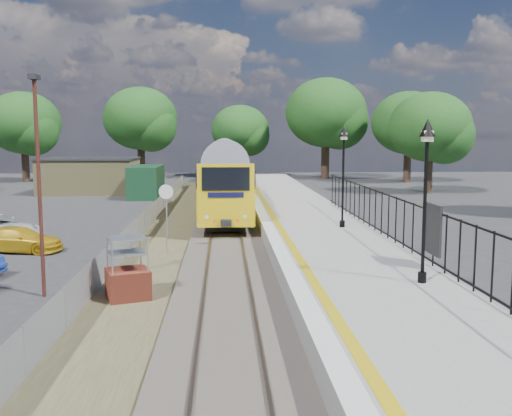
{
  "coord_description": "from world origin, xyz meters",
  "views": [
    {
      "loc": [
        -0.09,
        -19.46,
        5.01
      ],
      "look_at": [
        1.27,
        4.45,
        2.0
      ],
      "focal_mm": 40.0,
      "sensor_mm": 36.0,
      "label": 1
    }
  ],
  "objects": [
    {
      "name": "victorian_lamp_south",
      "position": [
        5.5,
        -4.0,
        4.3
      ],
      "size": [
        0.44,
        0.44,
        4.6
      ],
      "color": "black",
      "rests_on": "platform"
    },
    {
      "name": "victorian_lamp_north",
      "position": [
        5.3,
        6.0,
        4.3
      ],
      "size": [
        0.44,
        0.44,
        4.6
      ],
      "color": "black",
      "rests_on": "platform"
    },
    {
      "name": "train",
      "position": [
        0.0,
        27.66,
        2.34
      ],
      "size": [
        2.82,
        40.83,
        3.51
      ],
      "color": "gold",
      "rests_on": "ground"
    },
    {
      "name": "car_yellow",
      "position": [
        -9.02,
        5.54,
        0.54
      ],
      "size": [
        3.94,
        2.11,
        1.09
      ],
      "primitive_type": "imported",
      "rotation": [
        0.0,
        0.0,
        1.41
      ],
      "color": "gold",
      "rests_on": "ground"
    },
    {
      "name": "tree_line",
      "position": [
        1.4,
        42.0,
        6.61
      ],
      "size": [
        56.8,
        43.8,
        11.88
      ],
      "color": "#332319",
      "rests_on": "ground"
    },
    {
      "name": "platform_edge",
      "position": [
        2.14,
        8.0,
        0.9
      ],
      "size": [
        0.9,
        70.0,
        0.01
      ],
      "color": "silver",
      "rests_on": "platform"
    },
    {
      "name": "outbuilding",
      "position": [
        -10.91,
        31.21,
        1.52
      ],
      "size": [
        10.8,
        10.1,
        3.12
      ],
      "color": "#978A55",
      "rests_on": "ground"
    },
    {
      "name": "carpark_lamp",
      "position": [
        -5.76,
        -1.65,
        3.92
      ],
      "size": [
        0.25,
        0.5,
        6.86
      ],
      "color": "#4A2018",
      "rests_on": "ground"
    },
    {
      "name": "platform",
      "position": [
        4.2,
        8.0,
        0.45
      ],
      "size": [
        5.0,
        70.0,
        0.9
      ],
      "primitive_type": "cube",
      "color": "gray",
      "rests_on": "ground"
    },
    {
      "name": "speed_sign",
      "position": [
        -2.5,
        4.35,
        2.09
      ],
      "size": [
        0.61,
        0.13,
        3.03
      ],
      "rotation": [
        0.0,
        0.0,
        -0.12
      ],
      "color": "#999EA3",
      "rests_on": "ground"
    },
    {
      "name": "ground",
      "position": [
        0.0,
        0.0,
        0.0
      ],
      "size": [
        120.0,
        120.0,
        0.0
      ],
      "primitive_type": "plane",
      "color": "#2D2D30",
      "rests_on": "ground"
    },
    {
      "name": "palisade_fence",
      "position": [
        6.55,
        2.24,
        1.84
      ],
      "size": [
        0.12,
        26.0,
        2.0
      ],
      "color": "black",
      "rests_on": "platform"
    },
    {
      "name": "track_bed",
      "position": [
        -0.47,
        9.67,
        0.09
      ],
      "size": [
        5.9,
        80.0,
        0.29
      ],
      "color": "#473F38",
      "rests_on": "ground"
    },
    {
      "name": "wire_fence",
      "position": [
        -4.2,
        12.0,
        0.6
      ],
      "size": [
        0.06,
        52.0,
        1.2
      ],
      "color": "#999EA3",
      "rests_on": "ground"
    },
    {
      "name": "brick_plinth",
      "position": [
        -3.06,
        -2.16,
        0.96
      ],
      "size": [
        1.58,
        1.58,
        2.0
      ],
      "rotation": [
        0.0,
        0.0,
        0.34
      ],
      "color": "#963926",
      "rests_on": "ground"
    }
  ]
}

